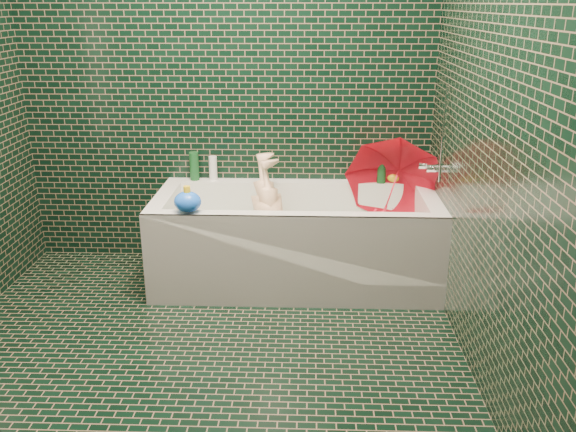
{
  "coord_description": "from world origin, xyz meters",
  "views": [
    {
      "loc": [
        0.53,
        -2.45,
        1.65
      ],
      "look_at": [
        0.41,
        0.82,
        0.49
      ],
      "focal_mm": 38.0,
      "sensor_mm": 36.0,
      "label": 1
    }
  ],
  "objects_px": {
    "umbrella": "(392,190)",
    "rubber_duck": "(395,176)",
    "bathtub": "(296,249)",
    "bath_toy": "(188,201)",
    "child": "(273,231)"
  },
  "relations": [
    {
      "from": "bathtub",
      "to": "bath_toy",
      "type": "distance_m",
      "value": 0.78
    },
    {
      "from": "bathtub",
      "to": "umbrella",
      "type": "height_order",
      "value": "umbrella"
    },
    {
      "from": "child",
      "to": "umbrella",
      "type": "distance_m",
      "value": 0.76
    },
    {
      "from": "umbrella",
      "to": "rubber_duck",
      "type": "height_order",
      "value": "umbrella"
    },
    {
      "from": "rubber_duck",
      "to": "bath_toy",
      "type": "xyz_separation_m",
      "value": [
        -1.21,
        -0.64,
        0.02
      ]
    },
    {
      "from": "rubber_duck",
      "to": "umbrella",
      "type": "bearing_deg",
      "value": -119.3
    },
    {
      "from": "bathtub",
      "to": "rubber_duck",
      "type": "distance_m",
      "value": 0.8
    },
    {
      "from": "bath_toy",
      "to": "bathtub",
      "type": "bearing_deg",
      "value": 16.53
    },
    {
      "from": "bathtub",
      "to": "bath_toy",
      "type": "relative_size",
      "value": 9.93
    },
    {
      "from": "bathtub",
      "to": "umbrella",
      "type": "relative_size",
      "value": 2.88
    },
    {
      "from": "bath_toy",
      "to": "umbrella",
      "type": "bearing_deg",
      "value": 7.36
    },
    {
      "from": "child",
      "to": "bath_toy",
      "type": "height_order",
      "value": "bath_toy"
    },
    {
      "from": "bathtub",
      "to": "rubber_duck",
      "type": "height_order",
      "value": "rubber_duck"
    },
    {
      "from": "child",
      "to": "rubber_duck",
      "type": "xyz_separation_m",
      "value": [
        0.77,
        0.27,
        0.28
      ]
    },
    {
      "from": "bathtub",
      "to": "bath_toy",
      "type": "xyz_separation_m",
      "value": [
        -0.59,
        -0.31,
        0.4
      ]
    }
  ]
}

